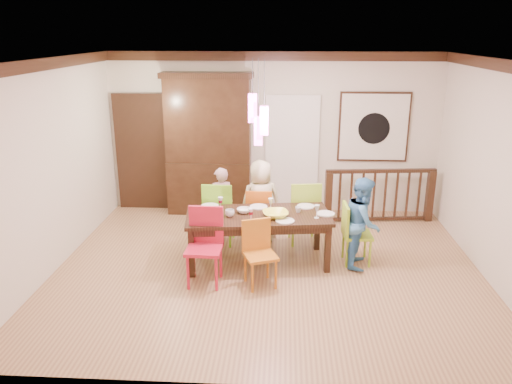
# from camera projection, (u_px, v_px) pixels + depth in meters

# --- Properties ---
(floor) EXTENTS (6.00, 6.00, 0.00)m
(floor) POSITION_uv_depth(u_px,v_px,m) (267.00, 268.00, 7.15)
(floor) COLOR #956848
(floor) RESTS_ON ground
(ceiling) EXTENTS (6.00, 6.00, 0.00)m
(ceiling) POSITION_uv_depth(u_px,v_px,m) (269.00, 59.00, 6.26)
(ceiling) COLOR white
(ceiling) RESTS_ON wall_back
(wall_back) EXTENTS (6.00, 0.00, 6.00)m
(wall_back) POSITION_uv_depth(u_px,v_px,m) (273.00, 134.00, 9.08)
(wall_back) COLOR beige
(wall_back) RESTS_ON floor
(wall_left) EXTENTS (0.00, 5.00, 5.00)m
(wall_left) POSITION_uv_depth(u_px,v_px,m) (51.00, 167.00, 6.87)
(wall_left) COLOR beige
(wall_left) RESTS_ON floor
(wall_right) EXTENTS (0.00, 5.00, 5.00)m
(wall_right) POSITION_uv_depth(u_px,v_px,m) (496.00, 174.00, 6.54)
(wall_right) COLOR beige
(wall_right) RESTS_ON floor
(crown_molding) EXTENTS (6.00, 5.00, 0.16)m
(crown_molding) POSITION_uv_depth(u_px,v_px,m) (269.00, 66.00, 6.29)
(crown_molding) COLOR black
(crown_molding) RESTS_ON wall_back
(panel_door) EXTENTS (1.04, 0.07, 2.24)m
(panel_door) POSITION_uv_depth(u_px,v_px,m) (144.00, 154.00, 9.29)
(panel_door) COLOR black
(panel_door) RESTS_ON wall_back
(white_doorway) EXTENTS (0.97, 0.05, 2.22)m
(white_doorway) POSITION_uv_depth(u_px,v_px,m) (292.00, 156.00, 9.15)
(white_doorway) COLOR silver
(white_doorway) RESTS_ON wall_back
(painting) EXTENTS (1.25, 0.06, 1.25)m
(painting) POSITION_uv_depth(u_px,v_px,m) (374.00, 127.00, 8.90)
(painting) COLOR black
(painting) RESTS_ON wall_back
(pendant_cluster) EXTENTS (0.27, 0.21, 1.14)m
(pendant_cluster) POSITION_uv_depth(u_px,v_px,m) (258.00, 119.00, 6.68)
(pendant_cluster) COLOR #FF4CC4
(pendant_cluster) RESTS_ON ceiling
(dining_table) EXTENTS (2.14, 1.18, 0.75)m
(dining_table) POSITION_uv_depth(u_px,v_px,m) (258.00, 220.00, 7.13)
(dining_table) COLOR black
(dining_table) RESTS_ON floor
(chair_far_left) EXTENTS (0.48, 0.48, 1.02)m
(chair_far_left) POSITION_uv_depth(u_px,v_px,m) (219.00, 208.00, 7.84)
(chair_far_left) COLOR #78CF27
(chair_far_left) RESTS_ON floor
(chair_far_mid) EXTENTS (0.41, 0.41, 0.90)m
(chair_far_mid) POSITION_uv_depth(u_px,v_px,m) (259.00, 211.00, 7.91)
(chair_far_mid) COLOR #C85C13
(chair_far_mid) RESTS_ON floor
(chair_far_right) EXTENTS (0.52, 0.52, 1.03)m
(chair_far_right) POSITION_uv_depth(u_px,v_px,m) (304.00, 207.00, 7.86)
(chair_far_right) COLOR #89B62A
(chair_far_right) RESTS_ON floor
(chair_near_left) EXTENTS (0.47, 0.47, 1.02)m
(chair_near_left) POSITION_uv_depth(u_px,v_px,m) (204.00, 243.00, 6.54)
(chair_near_left) COLOR red
(chair_near_left) RESTS_ON floor
(chair_near_mid) EXTENTS (0.51, 0.51, 0.88)m
(chair_near_mid) POSITION_uv_depth(u_px,v_px,m) (260.00, 250.00, 6.52)
(chair_near_mid) COLOR #BD6B19
(chair_near_mid) RESTS_ON floor
(chair_end_right) EXTENTS (0.43, 0.43, 0.90)m
(chair_end_right) POSITION_uv_depth(u_px,v_px,m) (358.00, 230.00, 7.17)
(chair_end_right) COLOR #95C126
(chair_end_right) RESTS_ON floor
(china_hutch) EXTENTS (1.62, 0.46, 2.56)m
(china_hutch) POSITION_uv_depth(u_px,v_px,m) (209.00, 145.00, 9.01)
(china_hutch) COLOR black
(china_hutch) RESTS_ON floor
(balustrade) EXTENTS (1.94, 0.28, 0.96)m
(balustrade) POSITION_uv_depth(u_px,v_px,m) (379.00, 195.00, 8.75)
(balustrade) COLOR black
(balustrade) RESTS_ON floor
(person_far_left) EXTENTS (0.51, 0.43, 1.18)m
(person_far_left) POSITION_uv_depth(u_px,v_px,m) (221.00, 203.00, 8.04)
(person_far_left) COLOR #D8A4B1
(person_far_left) RESTS_ON floor
(person_far_mid) EXTENTS (0.76, 0.61, 1.34)m
(person_far_mid) POSITION_uv_depth(u_px,v_px,m) (261.00, 201.00, 7.88)
(person_far_mid) COLOR beige
(person_far_mid) RESTS_ON floor
(person_end_right) EXTENTS (0.61, 0.72, 1.31)m
(person_end_right) POSITION_uv_depth(u_px,v_px,m) (363.00, 222.00, 7.06)
(person_end_right) COLOR #478AC7
(person_end_right) RESTS_ON floor
(serving_bowl) EXTENTS (0.42, 0.42, 0.09)m
(serving_bowl) POSITION_uv_depth(u_px,v_px,m) (275.00, 214.00, 6.97)
(serving_bowl) COLOR #E2E541
(serving_bowl) RESTS_ON dining_table
(small_bowl) EXTENTS (0.25, 0.25, 0.06)m
(small_bowl) POSITION_uv_depth(u_px,v_px,m) (244.00, 211.00, 7.15)
(small_bowl) COLOR white
(small_bowl) RESTS_ON dining_table
(cup_left) EXTENTS (0.16, 0.16, 0.10)m
(cup_left) POSITION_uv_depth(u_px,v_px,m) (230.00, 213.00, 6.99)
(cup_left) COLOR silver
(cup_left) RESTS_ON dining_table
(cup_right) EXTENTS (0.09, 0.09, 0.08)m
(cup_right) POSITION_uv_depth(u_px,v_px,m) (298.00, 210.00, 7.16)
(cup_right) COLOR silver
(cup_right) RESTS_ON dining_table
(plate_far_left) EXTENTS (0.26, 0.26, 0.01)m
(plate_far_left) POSITION_uv_depth(u_px,v_px,m) (210.00, 206.00, 7.42)
(plate_far_left) COLOR white
(plate_far_left) RESTS_ON dining_table
(plate_far_mid) EXTENTS (0.26, 0.26, 0.01)m
(plate_far_mid) POSITION_uv_depth(u_px,v_px,m) (259.00, 207.00, 7.38)
(plate_far_mid) COLOR white
(plate_far_mid) RESTS_ON dining_table
(plate_far_right) EXTENTS (0.26, 0.26, 0.01)m
(plate_far_right) POSITION_uv_depth(u_px,v_px,m) (306.00, 206.00, 7.40)
(plate_far_right) COLOR white
(plate_far_right) RESTS_ON dining_table
(plate_near_left) EXTENTS (0.26, 0.26, 0.01)m
(plate_near_left) POSITION_uv_depth(u_px,v_px,m) (207.00, 221.00, 6.82)
(plate_near_left) COLOR white
(plate_near_left) RESTS_ON dining_table
(plate_near_mid) EXTENTS (0.26, 0.26, 0.01)m
(plate_near_mid) POSITION_uv_depth(u_px,v_px,m) (285.00, 221.00, 6.83)
(plate_near_mid) COLOR white
(plate_near_mid) RESTS_ON dining_table
(plate_end_right) EXTENTS (0.26, 0.26, 0.01)m
(plate_end_right) POSITION_uv_depth(u_px,v_px,m) (326.00, 214.00, 7.10)
(plate_end_right) COLOR white
(plate_end_right) RESTS_ON dining_table
(wine_glass_a) EXTENTS (0.08, 0.08, 0.19)m
(wine_glass_a) POSITION_uv_depth(u_px,v_px,m) (221.00, 203.00, 7.25)
(wine_glass_a) COLOR #590C19
(wine_glass_a) RESTS_ON dining_table
(wine_glass_b) EXTENTS (0.08, 0.08, 0.19)m
(wine_glass_b) POSITION_uv_depth(u_px,v_px,m) (271.00, 205.00, 7.21)
(wine_glass_b) COLOR silver
(wine_glass_b) RESTS_ON dining_table
(wine_glass_c) EXTENTS (0.08, 0.08, 0.19)m
(wine_glass_c) POSITION_uv_depth(u_px,v_px,m) (251.00, 215.00, 6.79)
(wine_glass_c) COLOR #590C19
(wine_glass_c) RESTS_ON dining_table
(wine_glass_d) EXTENTS (0.08, 0.08, 0.19)m
(wine_glass_d) POSITION_uv_depth(u_px,v_px,m) (317.00, 212.00, 6.93)
(wine_glass_d) COLOR silver
(wine_glass_d) RESTS_ON dining_table
(napkin) EXTENTS (0.18, 0.14, 0.01)m
(napkin) POSITION_uv_depth(u_px,v_px,m) (251.00, 223.00, 6.75)
(napkin) COLOR #D83359
(napkin) RESTS_ON dining_table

